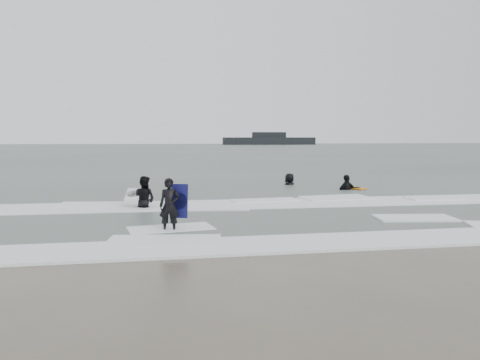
{
  "coord_description": "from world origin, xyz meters",
  "views": [
    {
      "loc": [
        -2.64,
        -11.58,
        2.66
      ],
      "look_at": [
        0.0,
        5.0,
        1.1
      ],
      "focal_mm": 35.0,
      "sensor_mm": 36.0,
      "label": 1
    }
  ],
  "objects": [
    {
      "name": "sea",
      "position": [
        0.0,
        80.0,
        0.06
      ],
      "size": [
        320.0,
        320.0,
        0.0
      ],
      "primitive_type": "plane",
      "color": "#47544C",
      "rests_on": "ground"
    },
    {
      "name": "surfer_right_far",
      "position": [
        3.99,
        12.93,
        0.0
      ],
      "size": [
        1.07,
        0.97,
        1.83
      ],
      "primitive_type": "imported",
      "rotation": [
        0.0,
        0.0,
        -2.58
      ],
      "color": "black",
      "rests_on": "ground"
    },
    {
      "name": "vessel_horizon",
      "position": [
        30.78,
        138.28,
        1.51
      ],
      "size": [
        29.95,
        5.35,
        4.06
      ],
      "color": "black",
      "rests_on": "ground"
    },
    {
      "name": "surfer_centre",
      "position": [
        -2.55,
        1.36,
        0.0
      ],
      "size": [
        0.6,
        0.44,
        1.55
      ],
      "primitive_type": "imported",
      "rotation": [
        0.0,
        0.0,
        -0.12
      ],
      "color": "black",
      "rests_on": "ground"
    },
    {
      "name": "surfer_wading",
      "position": [
        -3.44,
        5.8,
        0.0
      ],
      "size": [
        1.08,
        1.02,
        1.77
      ],
      "primitive_type": "imported",
      "rotation": [
        0.0,
        0.0,
        2.61
      ],
      "color": "black",
      "rests_on": "ground"
    },
    {
      "name": "ground",
      "position": [
        0.0,
        0.0,
        0.0
      ],
      "size": [
        320.0,
        320.0,
        0.0
      ],
      "primitive_type": "plane",
      "color": "brown",
      "rests_on": "ground"
    },
    {
      "name": "surf_foam",
      "position": [
        0.0,
        3.7,
        0.04
      ],
      "size": [
        30.03,
        9.06,
        0.09
      ],
      "color": "white",
      "rests_on": "ground"
    },
    {
      "name": "bodyboards",
      "position": [
        0.22,
        5.96,
        0.5
      ],
      "size": [
        11.27,
        9.39,
        1.25
      ],
      "color": "#0E0E42",
      "rests_on": "ground"
    },
    {
      "name": "surfer_right_near",
      "position": [
        6.17,
        10.21,
        0.0
      ],
      "size": [
        1.23,
        0.78,
        1.95
      ],
      "primitive_type": "imported",
      "rotation": [
        0.0,
        0.0,
        -2.85
      ],
      "color": "black",
      "rests_on": "ground"
    }
  ]
}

